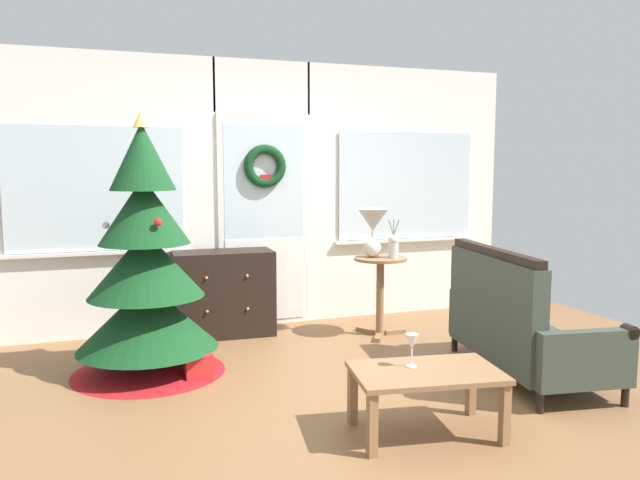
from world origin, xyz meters
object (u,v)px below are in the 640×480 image
at_px(settee_sofa, 517,326).
at_px(table_lamp, 373,226).
at_px(flower_vase, 394,245).
at_px(christmas_tree, 146,277).
at_px(gift_box, 199,366).
at_px(side_table, 380,280).
at_px(coffee_table, 426,379).
at_px(wine_glass, 412,343).
at_px(dresser_cabinet, 224,293).

distance_m(settee_sofa, table_lamp, 1.62).
xyz_separation_m(settee_sofa, flower_vase, (-0.38, 1.28, 0.47)).
xyz_separation_m(christmas_tree, table_lamp, (2.02, 0.40, 0.28)).
relative_size(christmas_tree, gift_box, 9.98).
relative_size(side_table, coffee_table, 0.80).
height_order(flower_vase, gift_box, flower_vase).
bearing_deg(christmas_tree, flower_vase, 7.83).
distance_m(flower_vase, coffee_table, 2.16).
distance_m(flower_vase, wine_glass, 2.07).
bearing_deg(dresser_cabinet, table_lamp, -19.76).
bearing_deg(table_lamp, dresser_cabinet, 160.24).
distance_m(settee_sofa, wine_glass, 1.33).
xyz_separation_m(table_lamp, wine_glass, (-0.64, -1.98, -0.49)).
xyz_separation_m(christmas_tree, gift_box, (0.33, -0.28, -0.63)).
height_order(table_lamp, gift_box, table_lamp).
relative_size(table_lamp, flower_vase, 1.26).
bearing_deg(side_table, gift_box, -159.80).
bearing_deg(dresser_cabinet, settee_sofa, -45.29).
height_order(christmas_tree, flower_vase, christmas_tree).
distance_m(christmas_tree, dresser_cabinet, 1.18).
distance_m(coffee_table, wine_glass, 0.22).
bearing_deg(settee_sofa, christmas_tree, 158.95).
relative_size(side_table, wine_glass, 3.73).
distance_m(settee_sofa, side_table, 1.43).
distance_m(settee_sofa, gift_box, 2.35).
bearing_deg(settee_sofa, table_lamp, 111.38).
distance_m(table_lamp, coffee_table, 2.24).
bearing_deg(settee_sofa, wine_glass, -153.23).
relative_size(flower_vase, coffee_table, 0.39).
xyz_separation_m(dresser_cabinet, flower_vase, (1.45, -0.56, 0.45)).
bearing_deg(flower_vase, gift_box, -162.49).
distance_m(table_lamp, gift_box, 2.04).
relative_size(settee_sofa, table_lamp, 3.54).
distance_m(christmas_tree, gift_box, 0.77).
bearing_deg(flower_vase, settee_sofa, -73.43).
distance_m(wine_glass, gift_box, 1.72).
bearing_deg(dresser_cabinet, side_table, -20.45).
bearing_deg(table_lamp, christmas_tree, -168.80).
relative_size(dresser_cabinet, table_lamp, 2.08).
xyz_separation_m(dresser_cabinet, gift_box, (-0.40, -1.14, -0.29)).
height_order(christmas_tree, settee_sofa, christmas_tree).
height_order(flower_vase, wine_glass, flower_vase).
relative_size(dresser_cabinet, flower_vase, 2.61).
height_order(side_table, wine_glass, side_table).
relative_size(dresser_cabinet, gift_box, 4.69).
xyz_separation_m(side_table, flower_vase, (0.10, -0.06, 0.33)).
relative_size(dresser_cabinet, coffee_table, 1.01).
xyz_separation_m(settee_sofa, gift_box, (-2.23, 0.70, -0.28)).
relative_size(christmas_tree, table_lamp, 4.42).
bearing_deg(table_lamp, coffee_table, -105.81).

